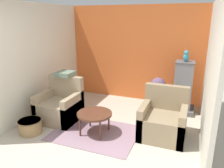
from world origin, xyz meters
name	(u,v)px	position (x,y,z in m)	size (l,w,h in m)	color
wall_back_accent	(135,54)	(0.00, 3.36, 1.27)	(3.72, 0.06, 2.53)	orange
wall_left	(38,60)	(-1.83, 1.67, 1.27)	(0.06, 3.33, 2.53)	beige
wall_right	(211,74)	(1.83, 1.67, 1.27)	(0.06, 3.33, 2.53)	beige
area_rug	(95,133)	(-0.15, 1.12, 0.01)	(1.66, 1.22, 0.01)	gray
coffee_table	(95,115)	(-0.15, 1.12, 0.40)	(0.68, 0.68, 0.44)	#512D1E
armchair_left	(60,107)	(-1.14, 1.40, 0.31)	(0.84, 0.79, 0.95)	#9E896B
armchair_right	(163,121)	(1.11, 1.51, 0.31)	(0.84, 0.79, 0.95)	#8E7A5B
birdcage	(183,89)	(1.35, 2.86, 0.57)	(0.59, 0.59, 1.24)	#555559
parrot	(186,56)	(1.35, 2.86, 1.36)	(0.12, 0.22, 0.27)	teal
potted_plant	(158,90)	(0.78, 2.75, 0.52)	(0.40, 0.37, 0.83)	beige
wicker_basket	(30,126)	(-1.35, 0.67, 0.15)	(0.46, 0.46, 0.27)	#A37F51
throw_pillow	(65,74)	(-1.14, 1.69, 1.00)	(0.36, 0.36, 0.10)	slate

